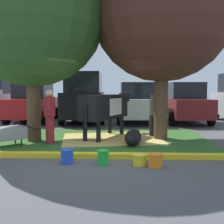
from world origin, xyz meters
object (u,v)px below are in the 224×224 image
Objects in this scene: bucket_orange at (156,160)px; suv_black at (85,97)px; bucket_yellow at (139,160)px; hatchback_white at (184,103)px; cow_holstein at (106,107)px; calf_lying at (133,137)px; sedan_red at (34,103)px; shade_tree_left at (31,12)px; shade_tree_right at (162,11)px; bucket_blue at (67,156)px; bucket_green at (103,157)px; sedan_blue at (136,103)px; person_visitor_near at (153,114)px; wheelbarrow at (7,134)px; person_handler at (50,115)px.

bucket_orange is 8.80m from suv_black.
hatchback_white reaches higher than bucket_yellow.
cow_holstein is 1.72m from calf_lying.
shade_tree_left is at bearing -71.60° from sedan_red.
bucket_yellow is (-0.89, -3.14, -4.05)m from shade_tree_right.
bucket_blue is 9.20m from hatchback_white.
bucket_green is 0.07× the size of suv_black.
sedan_blue is (1.24, 4.83, -0.09)m from cow_holstein.
person_visitor_near is 4.80m from wheelbarrow.
wheelbarrow is 0.30× the size of hatchback_white.
wheelbarrow is at bearing -135.66° from hatchback_white.
suv_black is 2.68m from sedan_blue.
calf_lying reaches higher than bucket_blue.
shade_tree_left is 2.17× the size of cow_holstein.
suv_black is at bearing 111.03° from calf_lying.
cow_holstein is 6.04m from hatchback_white.
bucket_blue is at bearing -39.03° from wheelbarrow.
calf_lying is 7.78m from sedan_red.
wheelbarrow is (-1.14, -0.44, -0.52)m from person_handler.
bucket_blue is at bearing -103.33° from sedan_blue.
person_visitor_near is 0.34× the size of hatchback_white.
shade_tree_right is 19.91× the size of bucket_green.
bucket_orange is (2.94, -2.37, -0.75)m from person_handler.
sedan_red and sedan_blue have the same top height.
person_visitor_near is 3.93m from bucket_green.
bucket_green is 0.07× the size of sedan_red.
suv_black is (1.37, 6.36, 0.88)m from wheelbarrow.
hatchback_white is at bearing 42.45° from shade_tree_left.
calf_lying is (-0.95, -0.97, -3.94)m from shade_tree_right.
person_visitor_near is at bearing 22.23° from wheelbarrow.
wheelbarrow is (-3.68, -0.36, 0.15)m from calf_lying.
suv_black is (-1.56, 8.13, 1.10)m from bucket_green.
person_handler is at bearing -165.61° from shade_tree_right.
wheelbarrow is 2.73m from bucket_blue.
wheelbarrow is at bearing -157.77° from person_visitor_near.
cow_holstein is at bearing 126.50° from calf_lying.
sedan_blue is at bearing 96.68° from shade_tree_right.
bucket_blue is 0.07× the size of sedan_blue.
shade_tree_left is 4.97m from bucket_blue.
bucket_yellow is at bearing -3.54° from bucket_blue.
wheelbarrow is at bearing -122.27° from sedan_blue.
wheelbarrow is at bearing -102.18° from suv_black.
bucket_blue is at bearing -118.50° from hatchback_white.
person_handler is 1.10× the size of person_visitor_near.
bucket_orange is at bearing -99.55° from shade_tree_right.
calf_lying is 2.63m from person_handler.
suv_black reaches higher than wheelbarrow.
suv_black is at bearing 77.82° from wheelbarrow.
person_handler is 0.38× the size of sedan_blue.
person_handler is at bearing 141.08° from bucket_orange.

